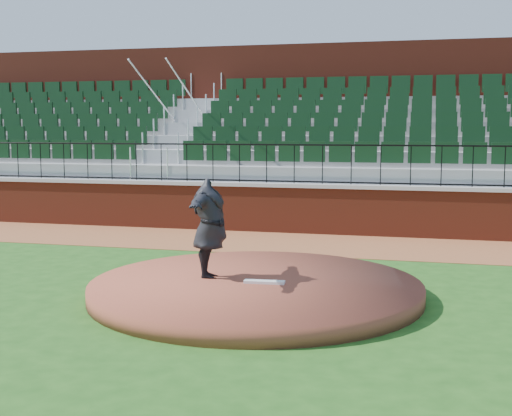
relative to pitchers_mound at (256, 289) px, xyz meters
The scene contains 10 objects.
ground 0.40m from the pitchers_mound, 146.19° to the right, with size 90.00×90.00×0.00m, color #1F4F16.
warning_track 5.20m from the pitchers_mound, 93.53° to the left, with size 34.00×3.20×0.01m, color brown.
field_wall 6.81m from the pitchers_mound, 92.70° to the left, with size 34.00×0.35×1.20m, color maroon.
wall_cap 6.89m from the pitchers_mound, 92.70° to the left, with size 34.00×0.45×0.10m, color #B7B7B7.
wall_railing 7.00m from the pitchers_mound, 92.70° to the left, with size 34.00×0.05×1.00m, color black, non-canonical shape.
seating_stands 9.76m from the pitchers_mound, 91.93° to the left, with size 34.00×5.10×4.60m, color gray, non-canonical shape.
concourse_wall 12.59m from the pitchers_mound, 91.49° to the left, with size 34.00×0.50×5.50m, color maroon.
pitchers_mound is the anchor object (origin of this frame).
pitching_rubber 0.25m from the pitchers_mound, 29.87° to the right, with size 0.66×0.16×0.04m, color white.
pitcher 1.26m from the pitchers_mound, behind, with size 2.05×0.56×1.66m, color black.
Camera 1 is at (3.00, -10.34, 2.76)m, focal length 47.74 mm.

